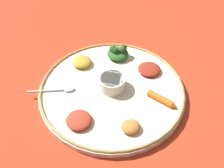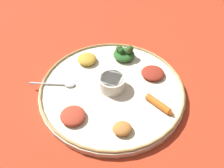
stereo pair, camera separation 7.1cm
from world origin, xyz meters
name	(u,v)px [view 2 (the right image)]	position (x,y,z in m)	size (l,w,h in m)	color
ground_plane	(112,92)	(0.00, 0.00, 0.00)	(2.40, 2.40, 0.00)	#B7381E
platter	(112,89)	(0.00, 0.00, 0.01)	(0.46, 0.46, 0.02)	beige
platter_rim	(112,87)	(0.00, 0.00, 0.02)	(0.45, 0.45, 0.01)	tan
center_bowl	(112,82)	(0.00, 0.00, 0.04)	(0.08, 0.08, 0.04)	silver
spoon	(60,84)	(-0.10, 0.13, 0.02)	(0.10, 0.12, 0.01)	silver
greens_pile	(124,53)	(0.14, 0.07, 0.04)	(0.08, 0.08, 0.05)	#2D6628
carrot_near_spoon	(160,105)	(0.04, -0.15, 0.03)	(0.02, 0.10, 0.02)	orange
mound_squash	(122,128)	(-0.10, -0.13, 0.03)	(0.05, 0.05, 0.02)	#C67A38
mound_beet	(153,73)	(0.13, -0.06, 0.03)	(0.07, 0.08, 0.02)	maroon
mound_lentil_yellow	(87,59)	(0.03, 0.15, 0.03)	(0.06, 0.07, 0.02)	gold
mound_berbere_red	(74,116)	(-0.16, 0.00, 0.03)	(0.07, 0.07, 0.02)	#B73D28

